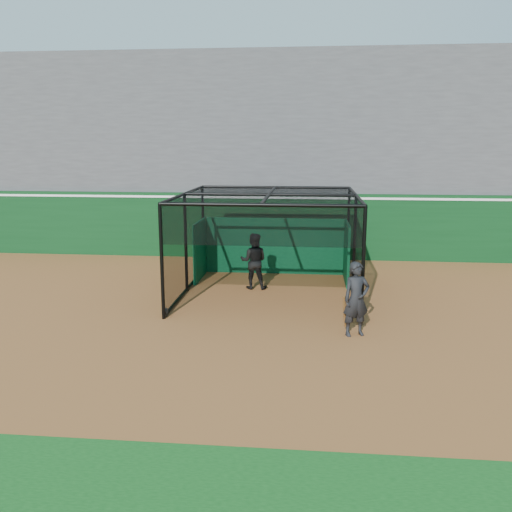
{
  "coord_description": "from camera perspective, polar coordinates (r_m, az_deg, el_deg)",
  "views": [
    {
      "loc": [
        2.3,
        -12.12,
        4.36
      ],
      "look_at": [
        0.91,
        2.0,
        1.4
      ],
      "focal_mm": 38.0,
      "sensor_mm": 36.0,
      "label": 1
    }
  ],
  "objects": [
    {
      "name": "on_deck_player",
      "position": [
        12.62,
        10.5,
        -4.49
      ],
      "size": [
        0.74,
        0.62,
        1.73
      ],
      "color": "black",
      "rests_on": "ground"
    },
    {
      "name": "batter",
      "position": [
        16.43,
        -0.25,
        -0.54
      ],
      "size": [
        0.84,
        0.66,
        1.71
      ],
      "primitive_type": "imported",
      "rotation": [
        0.0,
        0.0,
        3.12
      ],
      "color": "black",
      "rests_on": "ground"
    },
    {
      "name": "batting_cage",
      "position": [
        15.79,
        1.36,
        1.19
      ],
      "size": [
        5.02,
        5.4,
        2.92
      ],
      "color": "black",
      "rests_on": "ground"
    },
    {
      "name": "ground",
      "position": [
        13.08,
        -4.86,
        -7.73
      ],
      "size": [
        120.0,
        120.0,
        0.0
      ],
      "primitive_type": "plane",
      "color": "#95582B",
      "rests_on": "ground"
    },
    {
      "name": "grandstand",
      "position": [
        24.5,
        0.25,
        12.06
      ],
      "size": [
        50.0,
        7.85,
        8.95
      ],
      "color": "#4C4C4F",
      "rests_on": "ground"
    },
    {
      "name": "outfield_wall",
      "position": [
        20.97,
        -0.72,
        3.36
      ],
      "size": [
        50.0,
        0.5,
        2.5
      ],
      "color": "#093614",
      "rests_on": "ground"
    }
  ]
}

